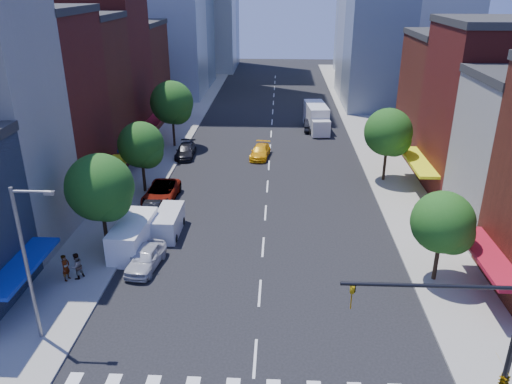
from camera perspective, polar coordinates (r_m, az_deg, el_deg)
ground at (r=27.84m, az=-0.10°, el=-18.46°), size 220.00×220.00×0.00m
sidewalk_left at (r=64.97m, az=-9.45°, el=6.27°), size 5.00×120.00×0.15m
sidewalk_right at (r=64.57m, az=12.93°, el=5.89°), size 5.00×120.00×0.15m
bldg_left_2 at (r=48.00m, az=-24.95°, el=8.32°), size 12.00×9.00×16.00m
bldg_left_3 at (r=55.58m, az=-21.02°, el=10.16°), size 12.00×8.00×15.00m
bldg_left_4 at (r=63.15m, az=-18.18°, el=12.84°), size 12.00×9.00×17.00m
bldg_left_5 at (r=72.32m, az=-15.42°, el=12.70°), size 12.00×10.00×13.00m
bldg_right_2 at (r=50.27m, az=26.34°, el=8.07°), size 12.00×10.00×15.00m
bldg_right_3 at (r=59.56m, az=22.61°, el=9.70°), size 12.00×10.00×13.00m
traffic_signal at (r=23.44m, az=25.58°, el=-17.20°), size 7.24×2.24×8.00m
streetlight at (r=28.55m, az=-24.57°, el=-6.73°), size 2.25×0.25×9.00m
tree_left_near at (r=36.69m, az=-17.21°, el=0.22°), size 4.80×4.80×7.30m
tree_left_mid at (r=46.64m, az=-12.84°, el=5.07°), size 4.20×4.20×6.65m
tree_left_far at (r=59.58m, az=-9.46°, el=9.86°), size 5.00×5.00×7.75m
tree_right_near at (r=33.80m, az=20.79°, el=-3.54°), size 4.00×4.00×6.20m
tree_right_far at (r=49.83m, az=15.03°, el=6.41°), size 4.60×4.60×7.20m
parked_car_front at (r=35.61m, az=-12.49°, el=-7.35°), size 2.35×4.68×1.53m
parked_car_second at (r=42.59m, az=-11.86°, el=-2.18°), size 1.54×4.10×1.34m
parked_car_third at (r=45.79m, az=-10.78°, el=-0.07°), size 2.80×5.86×1.61m
parked_car_rear at (r=57.12m, az=-8.05°, el=4.69°), size 2.11×4.92×1.41m
cargo_van_near at (r=37.67m, az=-13.90°, el=-5.02°), size 2.52×5.63×2.35m
cargo_van_far at (r=39.73m, az=-9.98°, el=-3.51°), size 1.84×4.43×1.88m
taxi at (r=56.35m, az=0.49°, el=4.64°), size 2.47×4.93×1.37m
traffic_car_oncoming at (r=67.57m, az=6.31°, el=7.72°), size 2.02×4.86×1.56m
traffic_car_far at (r=77.80m, az=6.49°, el=9.71°), size 2.14×4.54×1.50m
box_truck at (r=67.62m, az=6.93°, el=8.38°), size 3.17×8.36×3.29m
pedestrian_near at (r=35.38m, az=-20.92°, el=-8.06°), size 0.59×0.76×1.85m
pedestrian_far at (r=35.31m, az=-19.83°, el=-7.96°), size 1.06×1.13×1.85m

